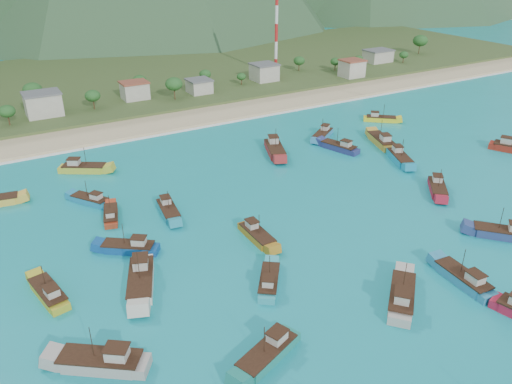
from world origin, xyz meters
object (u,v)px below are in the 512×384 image
boat_1 (269,282)px  boat_27 (339,147)px  boat_14 (111,216)px  boat_11 (168,211)px  boat_23 (257,236)px  boat_21 (49,294)px  boat_25 (102,362)px  boat_15 (275,150)px  boat_29 (268,354)px  boat_0 (400,158)px  boat_30 (83,169)px  boat_26 (130,248)px  boat_12 (380,119)px  boat_22 (323,135)px  boat_10 (503,233)px  radio_tower (276,24)px  boat_24 (464,279)px  boat_32 (141,281)px  boat_7 (437,189)px  boat_19 (402,297)px  boat_3 (381,141)px  boat_28 (91,201)px

boat_1 → boat_27: (47.15, 40.91, 0.13)m
boat_14 → boat_11: bearing=-5.3°
boat_23 → boat_11: bearing=-58.0°
boat_21 → boat_25: 18.99m
boat_23 → boat_14: bearing=-44.8°
boat_27 → boat_14: bearing=168.0°
boat_15 → boat_21: 70.63m
boat_1 → boat_29: boat_29 is taller
boat_21 → boat_0: bearing=-3.0°
boat_11 → boat_27: boat_27 is taller
boat_23 → boat_27: bearing=-146.1°
boat_1 → boat_30: (-15.38, 61.00, 0.18)m
boat_21 → boat_27: size_ratio=0.93×
boat_14 → boat_26: bearing=-76.3°
boat_15 → boat_30: size_ratio=1.17×
boat_12 → boat_22: boat_22 is taller
boat_10 → boat_27: boat_10 is taller
radio_tower → boat_30: bearing=-148.7°
boat_24 → boat_15: bearing=91.9°
boat_25 → boat_0: bearing=-33.4°
boat_15 → boat_32: bearing=59.2°
boat_24 → boat_29: boat_24 is taller
boat_7 → boat_22: size_ratio=0.95×
boat_21 → boat_12: bearing=9.2°
boat_32 → boat_15: bearing=-121.5°
boat_26 → boat_29: (8.05, -34.55, 0.06)m
boat_19 → boat_1: bearing=-173.4°
boat_19 → boat_22: size_ratio=1.06×
radio_tower → boat_12: bearing=-90.1°
boat_26 → boat_32: bearing=-151.4°
boat_3 → boat_10: (-14.03, -47.96, -0.12)m
boat_11 → boat_28: (-12.59, 12.69, -0.07)m
boat_21 → boat_24: bearing=-38.3°
boat_10 → boat_19: (-30.27, -4.33, 0.07)m
boat_0 → boat_24: bearing=80.8°
boat_26 → boat_30: bearing=34.7°
boat_25 → boat_12: bearing=-24.3°
boat_1 → boat_27: boat_27 is taller
boat_15 → boat_19: 63.50m
boat_7 → boat_28: boat_7 is taller
boat_3 → boat_24: size_ratio=1.14×
radio_tower → boat_25: (-101.52, -119.18, -20.86)m
boat_3 → boat_11: size_ratio=1.22×
boat_0 → boat_7: boat_0 is taller
boat_11 → boat_26: (-11.12, -9.65, 0.02)m
boat_10 → boat_29: boat_10 is taller
boat_32 → boat_26: bearing=-76.5°
boat_10 → boat_11: 65.03m
boat_7 → boat_25: bearing=51.4°
boat_23 → boat_30: (-20.87, 47.71, 0.13)m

